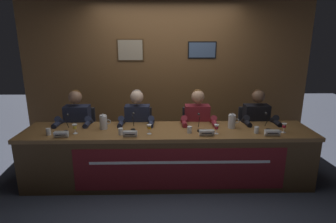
# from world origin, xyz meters

# --- Properties ---
(ground_plane) EXTENTS (12.00, 12.00, 0.00)m
(ground_plane) POSITION_xyz_m (0.00, 0.00, 0.00)
(ground_plane) COLOR #383D4C
(wall_back_panelled) EXTENTS (5.04, 0.14, 2.60)m
(wall_back_panelled) POSITION_xyz_m (-0.00, 1.45, 1.30)
(wall_back_panelled) COLOR brown
(wall_back_panelled) RESTS_ON ground_plane
(conference_table) EXTENTS (3.84, 0.75, 0.75)m
(conference_table) POSITION_xyz_m (0.01, -0.12, 0.51)
(conference_table) COLOR brown
(conference_table) RESTS_ON ground_plane
(chair_far_left) EXTENTS (0.44, 0.45, 0.88)m
(chair_far_left) POSITION_xyz_m (-1.33, 0.56, 0.42)
(chair_far_left) COLOR black
(chair_far_left) RESTS_ON ground_plane
(panelist_far_left) EXTENTS (0.51, 0.48, 1.21)m
(panelist_far_left) POSITION_xyz_m (-1.33, 0.36, 0.70)
(panelist_far_left) COLOR black
(panelist_far_left) RESTS_ON ground_plane
(nameplate_far_left) EXTENTS (0.18, 0.06, 0.08)m
(nameplate_far_left) POSITION_xyz_m (-1.32, -0.28, 0.79)
(nameplate_far_left) COLOR white
(nameplate_far_left) RESTS_ON conference_table
(juice_glass_far_left) EXTENTS (0.06, 0.06, 0.12)m
(juice_glass_far_left) POSITION_xyz_m (-1.19, -0.13, 0.83)
(juice_glass_far_left) COLOR white
(juice_glass_far_left) RESTS_ON conference_table
(water_cup_far_left) EXTENTS (0.06, 0.06, 0.08)m
(water_cup_far_left) POSITION_xyz_m (-1.51, -0.17, 0.78)
(water_cup_far_left) COLOR silver
(water_cup_far_left) RESTS_ON conference_table
(microphone_far_left) EXTENTS (0.06, 0.17, 0.22)m
(microphone_far_left) POSITION_xyz_m (-1.33, -0.04, 0.82)
(microphone_far_left) COLOR black
(microphone_far_left) RESTS_ON conference_table
(chair_center_left) EXTENTS (0.44, 0.45, 0.88)m
(chair_center_left) POSITION_xyz_m (-0.44, 0.56, 0.42)
(chair_center_left) COLOR black
(chair_center_left) RESTS_ON ground_plane
(panelist_center_left) EXTENTS (0.51, 0.48, 1.21)m
(panelist_center_left) POSITION_xyz_m (-0.44, 0.36, 0.70)
(panelist_center_left) COLOR black
(panelist_center_left) RESTS_ON ground_plane
(nameplate_center_left) EXTENTS (0.18, 0.06, 0.08)m
(nameplate_center_left) POSITION_xyz_m (-0.47, -0.27, 0.79)
(nameplate_center_left) COLOR white
(nameplate_center_left) RESTS_ON conference_table
(juice_glass_center_left) EXTENTS (0.06, 0.06, 0.12)m
(juice_glass_center_left) POSITION_xyz_m (-0.24, -0.16, 0.83)
(juice_glass_center_left) COLOR white
(juice_glass_center_left) RESTS_ON conference_table
(water_cup_center_left) EXTENTS (0.06, 0.06, 0.08)m
(water_cup_center_left) POSITION_xyz_m (-0.60, -0.19, 0.78)
(water_cup_center_left) COLOR silver
(water_cup_center_left) RESTS_ON conference_table
(microphone_center_left) EXTENTS (0.06, 0.17, 0.22)m
(microphone_center_left) POSITION_xyz_m (-0.46, 0.01, 0.82)
(microphone_center_left) COLOR black
(microphone_center_left) RESTS_ON conference_table
(chair_center_right) EXTENTS (0.44, 0.45, 0.88)m
(chair_center_right) POSITION_xyz_m (0.44, 0.56, 0.42)
(chair_center_right) COLOR black
(chair_center_right) RESTS_ON ground_plane
(panelist_center_right) EXTENTS (0.51, 0.48, 1.21)m
(panelist_center_right) POSITION_xyz_m (0.44, 0.36, 0.70)
(panelist_center_right) COLOR black
(panelist_center_right) RESTS_ON ground_plane
(nameplate_center_right) EXTENTS (0.19, 0.06, 0.08)m
(nameplate_center_right) POSITION_xyz_m (0.48, -0.25, 0.79)
(nameplate_center_right) COLOR white
(nameplate_center_right) RESTS_ON conference_table
(juice_glass_center_right) EXTENTS (0.06, 0.06, 0.12)m
(juice_glass_center_right) POSITION_xyz_m (0.61, -0.18, 0.83)
(juice_glass_center_right) COLOR white
(juice_glass_center_right) RESTS_ON conference_table
(water_cup_center_right) EXTENTS (0.06, 0.06, 0.08)m
(water_cup_center_right) POSITION_xyz_m (0.27, -0.14, 0.78)
(water_cup_center_right) COLOR silver
(water_cup_center_right) RESTS_ON conference_table
(microphone_center_right) EXTENTS (0.06, 0.17, 0.22)m
(microphone_center_right) POSITION_xyz_m (0.41, -0.04, 0.82)
(microphone_center_right) COLOR black
(microphone_center_right) RESTS_ON conference_table
(chair_far_right) EXTENTS (0.44, 0.45, 0.88)m
(chair_far_right) POSITION_xyz_m (1.33, 0.56, 0.42)
(chair_far_right) COLOR black
(chair_far_right) RESTS_ON ground_plane
(panelist_far_right) EXTENTS (0.51, 0.48, 1.21)m
(panelist_far_right) POSITION_xyz_m (1.33, 0.36, 0.70)
(panelist_far_right) COLOR black
(panelist_far_right) RESTS_ON ground_plane
(nameplate_far_right) EXTENTS (0.19, 0.06, 0.08)m
(nameplate_far_right) POSITION_xyz_m (1.30, -0.27, 0.79)
(nameplate_far_right) COLOR white
(nameplate_far_right) RESTS_ON conference_table
(juice_glass_far_right) EXTENTS (0.06, 0.06, 0.12)m
(juice_glass_far_right) POSITION_xyz_m (1.49, -0.15, 0.83)
(juice_glass_far_right) COLOR white
(juice_glass_far_right) RESTS_ON conference_table
(water_cup_far_right) EXTENTS (0.06, 0.06, 0.08)m
(water_cup_far_right) POSITION_xyz_m (1.13, -0.16, 0.78)
(water_cup_far_right) COLOR silver
(water_cup_far_right) RESTS_ON conference_table
(microphone_far_right) EXTENTS (0.06, 0.17, 0.22)m
(microphone_far_right) POSITION_xyz_m (1.33, -0.02, 0.82)
(microphone_far_right) COLOR black
(microphone_far_right) RESTS_ON conference_table
(water_pitcher_left_side) EXTENTS (0.15, 0.10, 0.21)m
(water_pitcher_left_side) POSITION_xyz_m (-0.86, 0.05, 0.84)
(water_pitcher_left_side) COLOR silver
(water_pitcher_left_side) RESTS_ON conference_table
(water_pitcher_right_side) EXTENTS (0.15, 0.10, 0.21)m
(water_pitcher_right_side) POSITION_xyz_m (0.87, 0.05, 0.84)
(water_pitcher_right_side) COLOR silver
(water_pitcher_right_side) RESTS_ON conference_table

